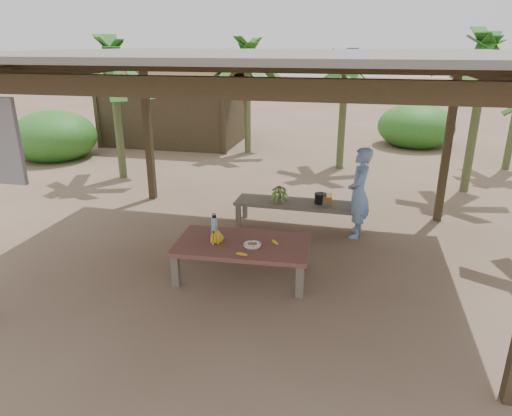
% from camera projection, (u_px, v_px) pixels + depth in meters
% --- Properties ---
extents(ground, '(80.00, 80.00, 0.00)m').
position_uv_depth(ground, '(261.00, 259.00, 6.82)').
color(ground, brown).
rests_on(ground, ground).
extents(pavilion, '(6.60, 5.60, 2.95)m').
position_uv_depth(pavilion, '(260.00, 65.00, 5.87)').
color(pavilion, black).
rests_on(pavilion, ground).
extents(work_table, '(1.85, 1.09, 0.50)m').
position_uv_depth(work_table, '(243.00, 247.00, 6.20)').
color(work_table, brown).
rests_on(work_table, ground).
extents(bench, '(2.21, 0.64, 0.45)m').
position_uv_depth(bench, '(299.00, 205.00, 7.91)').
color(bench, brown).
rests_on(bench, ground).
extents(ripe_banana_bunch, '(0.27, 0.24, 0.16)m').
position_uv_depth(ripe_banana_bunch, '(214.00, 236.00, 6.21)').
color(ripe_banana_bunch, yellow).
rests_on(ripe_banana_bunch, work_table).
extents(plate, '(0.24, 0.24, 0.04)m').
position_uv_depth(plate, '(252.00, 245.00, 6.07)').
color(plate, white).
rests_on(plate, work_table).
extents(loose_banana_front, '(0.16, 0.07, 0.04)m').
position_uv_depth(loose_banana_front, '(242.00, 254.00, 5.79)').
color(loose_banana_front, yellow).
rests_on(loose_banana_front, work_table).
extents(loose_banana_side, '(0.14, 0.12, 0.04)m').
position_uv_depth(loose_banana_side, '(275.00, 242.00, 6.14)').
color(loose_banana_side, yellow).
rests_on(loose_banana_side, work_table).
extents(water_flask, '(0.08, 0.08, 0.31)m').
position_uv_depth(water_flask, '(214.00, 225.00, 6.46)').
color(water_flask, '#419ECD').
rests_on(water_flask, work_table).
extents(green_banana_stalk, '(0.25, 0.25, 0.29)m').
position_uv_depth(green_banana_stalk, '(279.00, 193.00, 7.92)').
color(green_banana_stalk, '#598C2D').
rests_on(green_banana_stalk, bench).
extents(cooking_pot, '(0.20, 0.20, 0.17)m').
position_uv_depth(cooking_pot, '(320.00, 199.00, 7.82)').
color(cooking_pot, black).
rests_on(cooking_pot, bench).
extents(skewer_rack, '(0.18, 0.08, 0.24)m').
position_uv_depth(skewer_rack, '(327.00, 199.00, 7.70)').
color(skewer_rack, '#A57F47').
rests_on(skewer_rack, bench).
extents(woman, '(0.41, 0.58, 1.51)m').
position_uv_depth(woman, '(359.00, 193.00, 7.41)').
color(woman, '#6F93D2').
rests_on(woman, ground).
extents(hut, '(4.40, 3.43, 2.85)m').
position_uv_depth(hut, '(178.00, 107.00, 14.72)').
color(hut, black).
rests_on(hut, ground).
extents(banana_plant_ne, '(1.80, 1.80, 3.21)m').
position_uv_depth(banana_plant_ne, '(485.00, 61.00, 9.05)').
color(banana_plant_ne, '#596638').
rests_on(banana_plant_ne, ground).
extents(banana_plant_n, '(1.80, 1.80, 2.80)m').
position_uv_depth(banana_plant_n, '(345.00, 75.00, 11.01)').
color(banana_plant_n, '#596638').
rests_on(banana_plant_n, ground).
extents(banana_plant_nw, '(1.80, 1.80, 3.08)m').
position_uv_depth(banana_plant_nw, '(247.00, 60.00, 12.67)').
color(banana_plant_nw, '#596638').
rests_on(banana_plant_nw, ground).
extents(banana_plant_w, '(1.80, 1.80, 3.01)m').
position_uv_depth(banana_plant_w, '(112.00, 68.00, 10.14)').
color(banana_plant_w, '#596638').
rests_on(banana_plant_w, ground).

